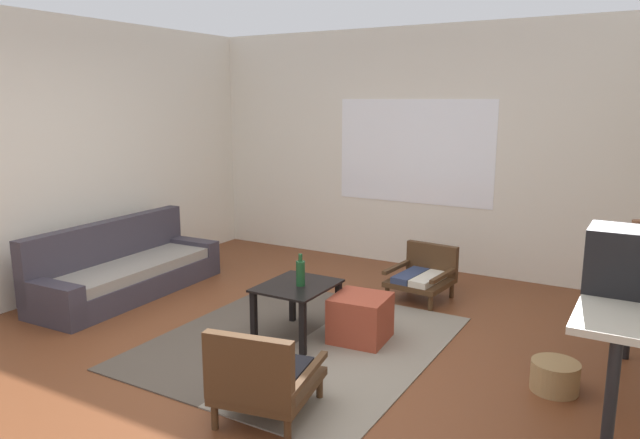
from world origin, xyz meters
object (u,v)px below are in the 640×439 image
Objects in this scene: armchair_by_window at (423,274)px; crt_television at (630,261)px; ottoman_orange at (360,318)px; armchair_striped_foreground at (263,378)px; wicker_basket at (555,376)px; coffee_table at (297,295)px; clay_vase at (635,247)px; console_shelf at (627,296)px; couch at (125,272)px; glass_bottle at (301,273)px.

armchair_by_window is 2.52m from crt_television.
armchair_by_window is at bearing 87.12° from ottoman_orange.
armchair_striped_foreground reaches higher than ottoman_orange.
wicker_basket is (1.46, 1.28, -0.17)m from armchair_striped_foreground.
coffee_table is 0.54m from ottoman_orange.
ottoman_orange is at bearing -168.42° from clay_vase.
crt_television reaches higher than console_shelf.
console_shelf is 6.30× the size of clay_vase.
console_shelf reaches higher than armchair_by_window.
wicker_basket is (4.04, 0.02, -0.12)m from couch.
console_shelf is 0.74m from wicker_basket.
clay_vase is at bearing 11.58° from ottoman_orange.
armchair_by_window is 0.33× the size of console_shelf.
clay_vase is at bearing 51.96° from wicker_basket.
ottoman_orange is at bearing 169.52° from crt_television.
ottoman_orange is 0.61m from glass_bottle.
ottoman_orange is at bearing 26.52° from glass_bottle.
coffee_table is 2.42m from crt_television.
coffee_table reaches higher than wicker_basket.
ottoman_orange is (2.55, 0.12, -0.04)m from couch.
clay_vase is 1.03m from wicker_basket.
crt_television is 0.73m from clay_vase.
glass_bottle is at bearing -176.50° from wicker_basket.
armchair_striped_foreground is at bearing -146.44° from console_shelf.
console_shelf is at bearing 89.03° from crt_television.
coffee_table is 1.27m from armchair_striped_foreground.
armchair_striped_foreground is 1.69× the size of ottoman_orange.
wicker_basket is at bearing 0.28° from couch.
console_shelf is 4.07× the size of crt_television.
ottoman_orange is 0.94× the size of crt_television.
crt_television is at bearing -3.36° from coffee_table.
crt_television is 1.55× the size of clay_vase.
crt_television is (2.33, -0.14, 0.64)m from coffee_table.
clay_vase reaches higher than armchair_by_window.
armchair_by_window reaches higher than ottoman_orange.
ottoman_orange is at bearing -92.88° from armchair_by_window.
console_shelf is (1.80, -1.40, 0.50)m from armchair_by_window.
glass_bottle is (-0.43, -0.21, 0.37)m from ottoman_orange.
console_shelf is at bearing 33.56° from armchair_striped_foreground.
coffee_table is 0.89× the size of armchair_striped_foreground.
couch is 2.95m from armchair_by_window.
coffee_table is 2.46× the size of glass_bottle.
armchair_by_window is at bearing 69.96° from coffee_table.
wicker_basket is at bearing -3.71° from ottoman_orange.
crt_television is at bearing -33.68° from wicker_basket.
glass_bottle is at bearing 111.74° from armchair_striped_foreground.
clay_vase is at bearing 43.80° from armchair_striped_foreground.
couch is at bearing -177.39° from ottoman_orange.
glass_bottle is at bearing 176.75° from crt_television.
couch is 2.55m from ottoman_orange.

